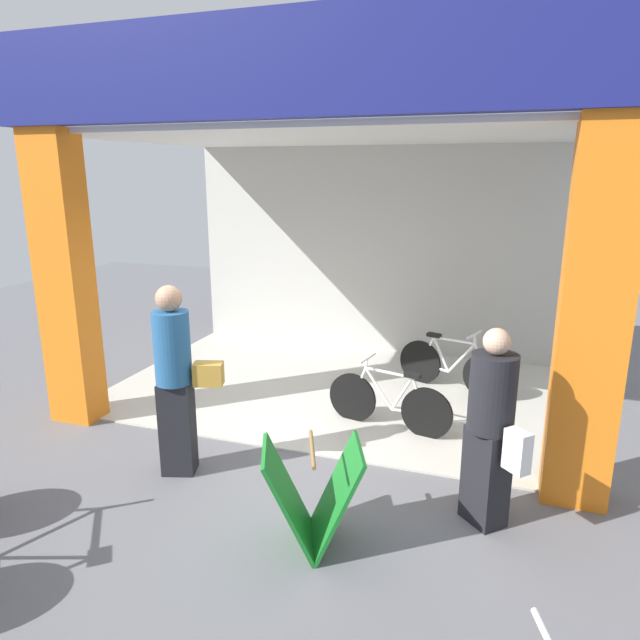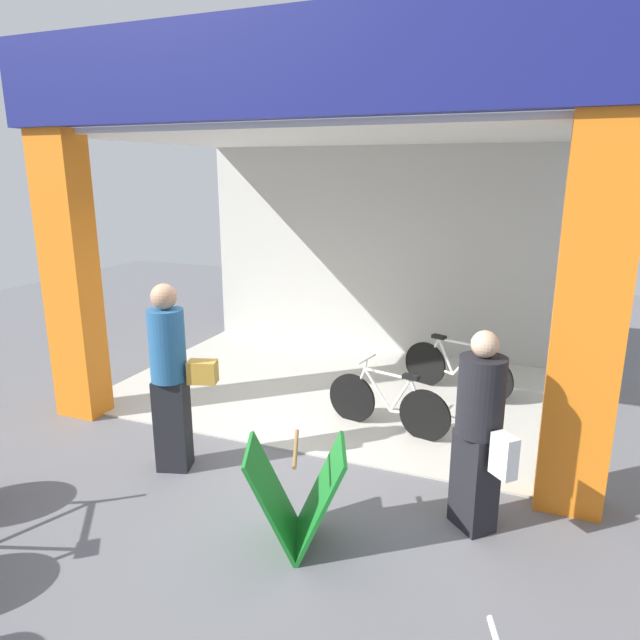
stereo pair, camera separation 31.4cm
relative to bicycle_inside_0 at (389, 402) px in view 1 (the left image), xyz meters
The scene contains 7 objects.
ground_plane 1.20m from the bicycle_inside_0, 134.52° to the right, with size 19.44×19.44×0.00m, color slate.
shop_facade 2.20m from the bicycle_inside_0, 130.55° to the left, with size 5.92×3.92×4.01m.
bicycle_inside_0 is the anchor object (origin of this frame).
bicycle_inside_1 1.46m from the bicycle_inside_0, 69.25° to the left, with size 1.41×0.55×0.82m.
sandwich_board_sign 2.14m from the bicycle_inside_0, 93.30° to the right, with size 0.88×0.79×0.81m.
pedestrian_0 1.86m from the bicycle_inside_0, 52.51° to the right, with size 0.57×0.56×1.62m.
pedestrian_1 2.32m from the bicycle_inside_0, 137.53° to the right, with size 0.65×0.41×1.78m.
Camera 1 is at (1.95, -4.82, 2.74)m, focal length 31.88 mm.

